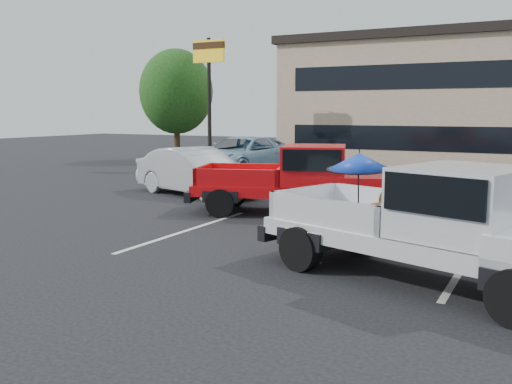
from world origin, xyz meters
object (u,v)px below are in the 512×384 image
at_px(motel_sign, 209,68).
at_px(silver_sedan, 196,172).
at_px(tree_left, 176,92).
at_px(silver_pickup, 448,220).
at_px(red_pickup, 308,177).
at_px(blue_suv, 241,156).

relative_size(motel_sign, silver_sedan, 1.30).
height_order(motel_sign, tree_left, tree_left).
bearing_deg(silver_pickup, red_pickup, 149.81).
distance_m(silver_pickup, blue_suv, 15.70).
distance_m(silver_pickup, silver_sedan, 10.90).
height_order(tree_left, silver_sedan, tree_left).
height_order(red_pickup, silver_sedan, red_pickup).
height_order(silver_sedan, blue_suv, blue_suv).
relative_size(silver_pickup, silver_sedan, 1.30).
relative_size(red_pickup, blue_suv, 0.98).
xyz_separation_m(motel_sign, tree_left, (-4.00, 3.00, -0.92)).
bearing_deg(silver_pickup, silver_sedan, 162.34).
relative_size(tree_left, silver_pickup, 1.00).
bearing_deg(silver_sedan, silver_pickup, -108.70).
distance_m(motel_sign, silver_pickup, 19.14).
bearing_deg(blue_suv, silver_pickup, -41.80).
bearing_deg(blue_suv, motel_sign, 153.81).
bearing_deg(silver_sedan, tree_left, 55.42).
relative_size(tree_left, blue_suv, 1.02).
bearing_deg(silver_sedan, red_pickup, -91.31).
xyz_separation_m(red_pickup, silver_sedan, (-4.50, 1.51, -0.23)).
bearing_deg(red_pickup, motel_sign, 116.17).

